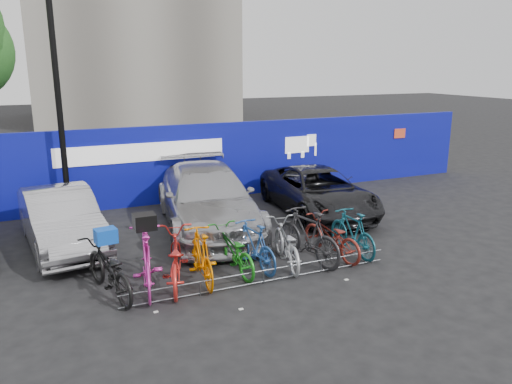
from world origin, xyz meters
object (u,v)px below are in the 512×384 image
bike_rack (264,276)px  bike_9 (352,232)px  car_2 (207,198)px  bike_4 (232,250)px  bike_3 (202,256)px  bike_0 (108,269)px  bike_5 (254,245)px  bike_8 (331,237)px  bike_6 (286,244)px  bike_2 (174,259)px  lamppost (58,100)px  car_3 (318,191)px  bike_7 (308,236)px  car_1 (61,219)px  bike_1 (147,260)px

bike_rack → bike_9: 2.61m
car_2 → bike_4: car_2 is taller
bike_3 → bike_0: bearing=1.6°
bike_5 → bike_8: bike_5 is taller
bike_rack → bike_6: size_ratio=3.02×
bike_0 → bike_2: size_ratio=0.97×
lamppost → bike_2: size_ratio=2.98×
bike_2 → bike_8: size_ratio=1.13×
car_3 → bike_2: size_ratio=2.28×
bike_4 → bike_9: (2.85, -0.14, 0.04)m
lamppost → bike_9: (5.70, -5.34, -2.76)m
bike_8 → bike_3: bearing=-9.0°
bike_7 → bike_9: 1.16m
bike_0 → bike_9: bearing=165.9°
bike_5 → bike_9: 2.37m
car_1 → car_2: bearing=-6.6°
bike_2 → bike_6: (2.43, 0.04, -0.05)m
bike_3 → bike_6: size_ratio=0.96×
car_2 → bike_4: bearing=-90.2°
car_1 → bike_8: car_1 is taller
bike_6 → bike_8: (1.12, -0.00, -0.01)m
car_3 → bike_3: bearing=-140.0°
lamppost → car_1: (-0.29, -2.26, -2.58)m
lamppost → bike_6: size_ratio=3.30×
bike_rack → bike_8: 2.09m
lamppost → bike_3: 6.41m
car_1 → car_3: bearing=-6.7°
car_1 → bike_0: 3.13m
bike_1 → bike_4: bearing=-165.7°
bike_0 → bike_4: size_ratio=1.10×
bike_4 → bike_2: bearing=0.7°
bike_1 → bike_5: bearing=-166.8°
bike_7 → bike_2: bearing=-12.4°
bike_1 → bike_6: (2.96, 0.03, -0.12)m
car_1 → bike_2: 3.63m
bike_5 → bike_7: bearing=165.9°
bike_6 → bike_7: bike_7 is taller
car_2 → bike_6: 3.18m
bike_0 → bike_6: bearing=166.1°
bike_8 → car_1: bearing=-39.8°
lamppost → car_2: 4.69m
bike_4 → bike_6: 1.19m
car_3 → bike_6: (-2.59, -3.07, -0.16)m
bike_0 → bike_8: 4.79m
bike_2 → bike_1: bearing=14.5°
bike_9 → car_1: bearing=-28.5°
car_2 → bike_4: size_ratio=3.06×
lamppost → car_2: size_ratio=1.10×
bike_5 → bike_8: size_ratio=0.94×
car_1 → bike_4: (3.14, -2.95, -0.21)m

